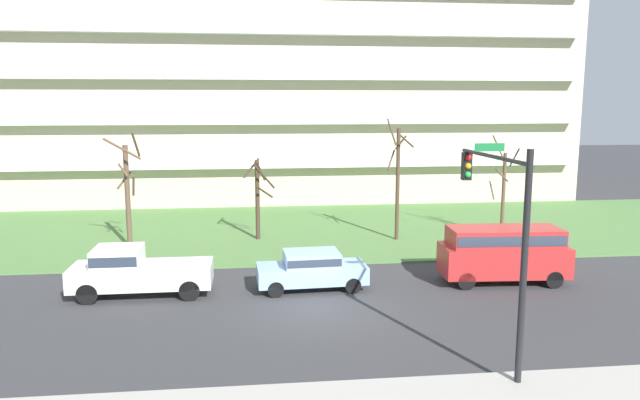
% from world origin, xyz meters
% --- Properties ---
extents(ground, '(160.00, 160.00, 0.00)m').
position_xyz_m(ground, '(0.00, 0.00, 0.00)').
color(ground, '#38383A').
extents(grass_lawn_strip, '(80.00, 16.00, 0.08)m').
position_xyz_m(grass_lawn_strip, '(0.00, 14.00, 0.04)').
color(grass_lawn_strip, '#547F42').
rests_on(grass_lawn_strip, ground).
extents(apartment_building, '(44.88, 11.50, 18.37)m').
position_xyz_m(apartment_building, '(0.00, 27.27, 9.18)').
color(apartment_building, beige).
rests_on(apartment_building, ground).
extents(tree_far_left, '(1.80, 1.55, 6.08)m').
position_xyz_m(tree_far_left, '(-8.56, 10.36, 3.07)').
color(tree_far_left, brown).
rests_on(tree_far_left, ground).
extents(tree_left, '(1.75, 1.76, 4.51)m').
position_xyz_m(tree_left, '(-1.91, 11.55, 2.50)').
color(tree_left, '#423023').
rests_on(tree_left, ground).
extents(tree_center, '(1.47, 1.48, 6.68)m').
position_xyz_m(tree_center, '(5.61, 10.63, 3.41)').
color(tree_center, '#4C3828').
rests_on(tree_center, ground).
extents(tree_right, '(1.40, 1.49, 5.74)m').
position_xyz_m(tree_right, '(11.67, 10.80, 2.71)').
color(tree_right, brown).
rests_on(tree_right, ground).
extents(pickup_white_near_left, '(5.40, 2.01, 1.95)m').
position_xyz_m(pickup_white_near_left, '(-6.83, 2.50, 1.02)').
color(pickup_white_near_left, white).
rests_on(pickup_white_near_left, ground).
extents(van_red_center_left, '(5.31, 2.31, 2.36)m').
position_xyz_m(van_red_center_left, '(8.20, 2.50, 1.40)').
color(van_red_center_left, '#B22828').
rests_on(van_red_center_left, ground).
extents(sedan_blue_center_right, '(4.48, 2.01, 1.57)m').
position_xyz_m(sedan_blue_center_right, '(0.10, 2.50, 0.87)').
color(sedan_blue_center_right, '#8CB2E0').
rests_on(sedan_blue_center_right, ground).
extents(traffic_signal_mast, '(0.90, 4.83, 6.37)m').
position_xyz_m(traffic_signal_mast, '(4.72, -5.01, 4.33)').
color(traffic_signal_mast, black).
rests_on(traffic_signal_mast, ground).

